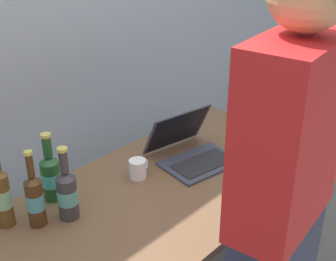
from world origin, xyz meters
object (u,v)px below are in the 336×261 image
Objects in this scene: person_figure at (278,231)px; beer_bottle_brown at (35,199)px; beer_bottle_dark at (51,175)px; coffee_mug at (138,169)px; beer_bottle_green at (67,193)px; beer_bottle_amber at (2,196)px; laptop at (191,149)px.

beer_bottle_brown is at bearing 116.62° from person_figure.
coffee_mug is (0.33, -0.14, -0.06)m from beer_bottle_dark.
person_figure reaches higher than beer_bottle_dark.
beer_bottle_green is 0.91× the size of beer_bottle_amber.
beer_bottle_amber reaches higher than coffee_mug.
beer_bottle_brown is 0.95× the size of beer_bottle_amber.
beer_bottle_brown is (-0.74, 0.11, 0.06)m from laptop.
beer_bottle_brown reaches higher than laptop.
beer_bottle_dark is at bearing 106.01° from person_figure.
beer_bottle_green is 2.79× the size of coffee_mug.
beer_bottle_dark is (0.13, 0.10, -0.00)m from beer_bottle_brown.
coffee_mug is (0.47, -0.04, -0.07)m from beer_bottle_brown.
beer_bottle_dark is 0.98× the size of beer_bottle_green.
person_figure reaches higher than beer_bottle_green.
laptop is at bearing -8.13° from beer_bottle_brown.
beer_bottle_green is at bearing -101.87° from beer_bottle_dark.
beer_bottle_dark is at bearing 3.75° from beer_bottle_amber.
beer_bottle_brown is at bearing -47.00° from beer_bottle_amber.
beer_bottle_green is at bearing -36.35° from beer_bottle_amber.
person_figure is (0.45, -0.83, 0.02)m from beer_bottle_amber.
beer_bottle_dark is 0.88m from person_figure.
person_figure is 17.11× the size of coffee_mug.
coffee_mug is at bearing 82.58° from person_figure.
beer_bottle_green is (0.10, -0.05, -0.00)m from beer_bottle_brown.
beer_bottle_brown is 1.06× the size of beer_bottle_dark.
laptop is 1.35× the size of beer_bottle_dark.
beer_bottle_amber is at bearing -176.25° from beer_bottle_dark.
beer_bottle_amber is 0.56m from coffee_mug.
coffee_mug is at bearing 166.74° from laptop.
beer_bottle_green is at bearing 111.33° from person_figure.
coffee_mug is (0.36, 0.01, -0.06)m from beer_bottle_green.
beer_bottle_dark is 0.21m from beer_bottle_amber.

